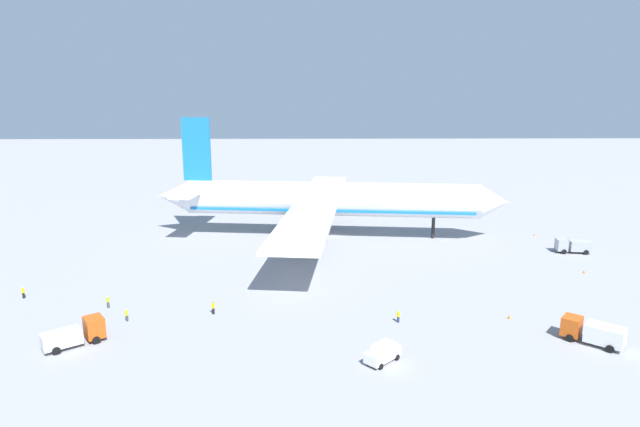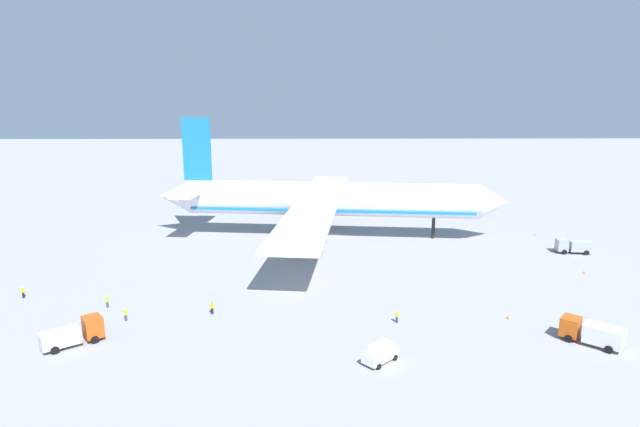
# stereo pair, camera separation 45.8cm
# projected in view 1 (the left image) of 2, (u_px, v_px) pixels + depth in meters

# --- Properties ---
(ground_plane) EXTENTS (600.00, 600.00, 0.00)m
(ground_plane) POSITION_uv_depth(u_px,v_px,m) (331.00, 236.00, 108.35)
(ground_plane) COLOR gray
(airliner) EXTENTS (73.49, 75.25, 24.55)m
(airliner) POSITION_uv_depth(u_px,v_px,m) (325.00, 200.00, 106.82)
(airliner) COLOR white
(airliner) RESTS_ON ground
(service_truck_2) EXTENTS (6.50, 6.10, 2.67)m
(service_truck_2) POSITION_uv_depth(u_px,v_px,m) (593.00, 332.00, 59.43)
(service_truck_2) COLOR #BF4C14
(service_truck_2) RESTS_ON ground
(service_truck_3) EXTENTS (6.73, 5.88, 2.83)m
(service_truck_3) POSITION_uv_depth(u_px,v_px,m) (76.00, 334.00, 59.19)
(service_truck_3) COLOR #BF4C14
(service_truck_3) RESTS_ON ground
(service_truck_4) EXTENTS (6.34, 3.19, 2.56)m
(service_truck_4) POSITION_uv_depth(u_px,v_px,m) (573.00, 245.00, 95.70)
(service_truck_4) COLOR #999EA5
(service_truck_4) RESTS_ON ground
(service_van) EXTENTS (4.38, 4.29, 1.97)m
(service_van) POSITION_uv_depth(u_px,v_px,m) (383.00, 353.00, 55.39)
(service_van) COLOR white
(service_van) RESTS_ON ground
(baggage_cart_1) EXTENTS (3.54, 2.38, 1.52)m
(baggage_cart_1) POSITION_uv_depth(u_px,v_px,m) (468.00, 202.00, 140.99)
(baggage_cart_1) COLOR gray
(baggage_cart_1) RESTS_ON ground
(ground_worker_0) EXTENTS (0.53, 0.53, 1.64)m
(ground_worker_0) POSITION_uv_depth(u_px,v_px,m) (398.00, 316.00, 65.35)
(ground_worker_0) COLOR navy
(ground_worker_0) RESTS_ON ground
(ground_worker_1) EXTENTS (0.55, 0.55, 1.62)m
(ground_worker_1) POSITION_uv_depth(u_px,v_px,m) (127.00, 315.00, 65.73)
(ground_worker_1) COLOR #3F3F47
(ground_worker_1) RESTS_ON ground
(ground_worker_2) EXTENTS (0.50, 0.50, 1.71)m
(ground_worker_2) POSITION_uv_depth(u_px,v_px,m) (23.00, 293.00, 73.39)
(ground_worker_2) COLOR black
(ground_worker_2) RESTS_ON ground
(ground_worker_3) EXTENTS (0.55, 0.55, 1.74)m
(ground_worker_3) POSITION_uv_depth(u_px,v_px,m) (213.00, 308.00, 67.93)
(ground_worker_3) COLOR black
(ground_worker_3) RESTS_ON ground
(ground_worker_4) EXTENTS (0.48, 0.48, 1.78)m
(ground_worker_4) POSITION_uv_depth(u_px,v_px,m) (108.00, 302.00, 69.95)
(ground_worker_4) COLOR #3F3F47
(ground_worker_4) RESTS_ON ground
(traffic_cone_0) EXTENTS (0.36, 0.36, 0.55)m
(traffic_cone_0) POSITION_uv_depth(u_px,v_px,m) (584.00, 272.00, 84.35)
(traffic_cone_0) COLOR orange
(traffic_cone_0) RESTS_ON ground
(traffic_cone_1) EXTENTS (0.36, 0.36, 0.55)m
(traffic_cone_1) POSITION_uv_depth(u_px,v_px,m) (417.00, 197.00, 150.78)
(traffic_cone_1) COLOR orange
(traffic_cone_1) RESTS_ON ground
(traffic_cone_2) EXTENTS (0.36, 0.36, 0.55)m
(traffic_cone_2) POSITION_uv_depth(u_px,v_px,m) (509.00, 317.00, 66.58)
(traffic_cone_2) COLOR orange
(traffic_cone_2) RESTS_ON ground
(traffic_cone_3) EXTENTS (0.36, 0.36, 0.55)m
(traffic_cone_3) POSITION_uv_depth(u_px,v_px,m) (534.00, 235.00, 108.07)
(traffic_cone_3) COLOR orange
(traffic_cone_3) RESTS_ON ground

